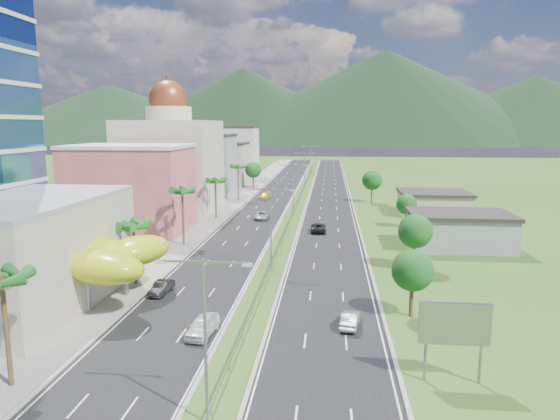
% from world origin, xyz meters
% --- Properties ---
extents(ground, '(500.00, 500.00, 0.00)m').
position_xyz_m(ground, '(0.00, 0.00, 0.00)').
color(ground, '#2D5119').
rests_on(ground, ground).
extents(road_left, '(11.00, 260.00, 0.04)m').
position_xyz_m(road_left, '(-7.50, 90.00, 0.02)').
color(road_left, black).
rests_on(road_left, ground).
extents(road_right, '(11.00, 260.00, 0.04)m').
position_xyz_m(road_right, '(7.50, 90.00, 0.02)').
color(road_right, black).
rests_on(road_right, ground).
extents(sidewalk_left, '(7.00, 260.00, 0.12)m').
position_xyz_m(sidewalk_left, '(-17.00, 90.00, 0.06)').
color(sidewalk_left, gray).
rests_on(sidewalk_left, ground).
extents(median_guardrail, '(0.10, 216.06, 0.76)m').
position_xyz_m(median_guardrail, '(0.00, 71.99, 0.62)').
color(median_guardrail, gray).
rests_on(median_guardrail, ground).
extents(streetlight_median_a, '(6.04, 0.25, 11.00)m').
position_xyz_m(streetlight_median_a, '(0.00, -25.00, 6.75)').
color(streetlight_median_a, gray).
rests_on(streetlight_median_a, ground).
extents(streetlight_median_b, '(6.04, 0.25, 11.00)m').
position_xyz_m(streetlight_median_b, '(0.00, 10.00, 6.75)').
color(streetlight_median_b, gray).
rests_on(streetlight_median_b, ground).
extents(streetlight_median_c, '(6.04, 0.25, 11.00)m').
position_xyz_m(streetlight_median_c, '(0.00, 50.00, 6.75)').
color(streetlight_median_c, gray).
rests_on(streetlight_median_c, ground).
extents(streetlight_median_d, '(6.04, 0.25, 11.00)m').
position_xyz_m(streetlight_median_d, '(0.00, 95.00, 6.75)').
color(streetlight_median_d, gray).
rests_on(streetlight_median_d, ground).
extents(streetlight_median_e, '(6.04, 0.25, 11.00)m').
position_xyz_m(streetlight_median_e, '(0.00, 140.00, 6.75)').
color(streetlight_median_e, gray).
rests_on(streetlight_median_e, ground).
extents(lime_canopy, '(18.00, 15.00, 7.40)m').
position_xyz_m(lime_canopy, '(-20.00, -4.00, 4.99)').
color(lime_canopy, '#AFC513').
rests_on(lime_canopy, ground).
extents(pink_shophouse, '(20.00, 15.00, 15.00)m').
position_xyz_m(pink_shophouse, '(-28.00, 32.00, 7.50)').
color(pink_shophouse, '#B84B5B').
rests_on(pink_shophouse, ground).
extents(domed_building, '(20.00, 20.00, 28.70)m').
position_xyz_m(domed_building, '(-28.00, 55.00, 11.35)').
color(domed_building, beige).
rests_on(domed_building, ground).
extents(midrise_grey, '(16.00, 15.00, 16.00)m').
position_xyz_m(midrise_grey, '(-27.00, 80.00, 8.00)').
color(midrise_grey, gray).
rests_on(midrise_grey, ground).
extents(midrise_beige, '(16.00, 15.00, 13.00)m').
position_xyz_m(midrise_beige, '(-27.00, 102.00, 6.50)').
color(midrise_beige, '#A39686').
rests_on(midrise_beige, ground).
extents(midrise_white, '(16.00, 15.00, 18.00)m').
position_xyz_m(midrise_white, '(-27.00, 125.00, 9.00)').
color(midrise_white, silver).
rests_on(midrise_white, ground).
extents(billboard, '(5.20, 0.35, 6.20)m').
position_xyz_m(billboard, '(17.00, -18.00, 4.42)').
color(billboard, gray).
rests_on(billboard, ground).
extents(shed_near, '(15.00, 10.00, 5.00)m').
position_xyz_m(shed_near, '(28.00, 25.00, 2.50)').
color(shed_near, gray).
rests_on(shed_near, ground).
extents(shed_far, '(14.00, 12.00, 4.40)m').
position_xyz_m(shed_far, '(30.00, 55.00, 2.20)').
color(shed_far, '#A39686').
rests_on(shed_far, ground).
extents(palm_tree_a, '(3.60, 3.60, 9.10)m').
position_xyz_m(palm_tree_a, '(-15.50, -22.00, 8.02)').
color(palm_tree_a, '#47301C').
rests_on(palm_tree_a, ground).
extents(palm_tree_b, '(3.60, 3.60, 8.10)m').
position_xyz_m(palm_tree_b, '(-15.50, 2.00, 7.06)').
color(palm_tree_b, '#47301C').
rests_on(palm_tree_b, ground).
extents(palm_tree_c, '(3.60, 3.60, 9.60)m').
position_xyz_m(palm_tree_c, '(-15.50, 22.00, 8.50)').
color(palm_tree_c, '#47301C').
rests_on(palm_tree_c, ground).
extents(palm_tree_d, '(3.60, 3.60, 8.60)m').
position_xyz_m(palm_tree_d, '(-15.50, 45.00, 7.54)').
color(palm_tree_d, '#47301C').
rests_on(palm_tree_d, ground).
extents(palm_tree_e, '(3.60, 3.60, 9.40)m').
position_xyz_m(palm_tree_e, '(-15.50, 70.00, 8.31)').
color(palm_tree_e, '#47301C').
rests_on(palm_tree_e, ground).
extents(leafy_tree_lfar, '(4.90, 4.90, 8.05)m').
position_xyz_m(leafy_tree_lfar, '(-15.50, 95.00, 5.58)').
color(leafy_tree_lfar, '#47301C').
rests_on(leafy_tree_lfar, ground).
extents(leafy_tree_ra, '(4.20, 4.20, 6.90)m').
position_xyz_m(leafy_tree_ra, '(16.00, -5.00, 4.78)').
color(leafy_tree_ra, '#47301C').
rests_on(leafy_tree_ra, ground).
extents(leafy_tree_rb, '(4.55, 4.55, 7.47)m').
position_xyz_m(leafy_tree_rb, '(19.00, 12.00, 5.18)').
color(leafy_tree_rb, '#47301C').
rests_on(leafy_tree_rb, ground).
extents(leafy_tree_rc, '(3.85, 3.85, 6.33)m').
position_xyz_m(leafy_tree_rc, '(22.00, 40.00, 4.37)').
color(leafy_tree_rc, '#47301C').
rests_on(leafy_tree_rc, ground).
extents(leafy_tree_rd, '(4.90, 4.90, 8.05)m').
position_xyz_m(leafy_tree_rd, '(18.00, 70.00, 5.58)').
color(leafy_tree_rd, '#47301C').
rests_on(leafy_tree_rd, ground).
extents(mountain_ridge, '(860.00, 140.00, 90.00)m').
position_xyz_m(mountain_ridge, '(60.00, 450.00, 0.00)').
color(mountain_ridge, black).
rests_on(mountain_ridge, ground).
extents(car_white_near_left, '(2.56, 5.24, 1.72)m').
position_xyz_m(car_white_near_left, '(-3.76, -11.61, 0.90)').
color(car_white_near_left, white).
rests_on(car_white_near_left, road_left).
extents(car_dark_left, '(1.86, 4.50, 1.45)m').
position_xyz_m(car_dark_left, '(-11.28, -0.98, 0.76)').
color(car_dark_left, black).
rests_on(car_dark_left, road_left).
extents(car_silver_mid_left, '(2.64, 5.68, 1.58)m').
position_xyz_m(car_silver_mid_left, '(-6.02, 45.34, 0.83)').
color(car_silver_mid_left, '#9B9DA3').
rests_on(car_silver_mid_left, road_left).
extents(car_yellow_far_left, '(2.56, 5.55, 1.57)m').
position_xyz_m(car_yellow_far_left, '(-9.04, 73.39, 0.83)').
color(car_yellow_far_left, yellow).
rests_on(car_yellow_far_left, road_left).
extents(car_silver_right, '(2.13, 4.53, 1.44)m').
position_xyz_m(car_silver_right, '(9.79, -8.35, 0.76)').
color(car_silver_right, '#9A9CA1').
rests_on(car_silver_right, road_right).
extents(car_dark_far_right, '(2.74, 5.73, 1.58)m').
position_xyz_m(car_dark_far_right, '(5.69, 34.25, 0.83)').
color(car_dark_far_right, black).
rests_on(car_dark_far_right, road_right).
extents(motorcycle, '(0.89, 2.02, 1.25)m').
position_xyz_m(motorcycle, '(-12.30, 0.68, 0.66)').
color(motorcycle, black).
rests_on(motorcycle, road_left).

